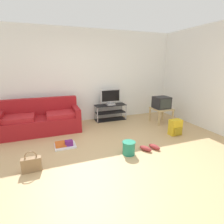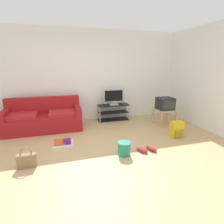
# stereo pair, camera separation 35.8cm
# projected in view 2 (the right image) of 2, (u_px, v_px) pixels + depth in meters

# --- Properties ---
(ground_plane) EXTENTS (9.00, 9.80, 0.02)m
(ground_plane) POSITION_uv_depth(u_px,v_px,m) (102.00, 157.00, 3.38)
(ground_plane) COLOR tan
(wall_back) EXTENTS (9.00, 0.10, 2.70)m
(wall_back) POSITION_uv_depth(u_px,v_px,m) (83.00, 77.00, 5.29)
(wall_back) COLOR white
(wall_back) RESTS_ON ground_plane
(wall_right) EXTENTS (0.10, 3.60, 2.70)m
(wall_right) POSITION_uv_depth(u_px,v_px,m) (207.00, 78.00, 4.61)
(wall_right) COLOR white
(wall_right) RESTS_ON ground_plane
(couch) EXTENTS (1.93, 0.83, 0.84)m
(couch) POSITION_uv_depth(u_px,v_px,m) (44.00, 118.00, 4.71)
(couch) COLOR maroon
(couch) RESTS_ON ground_plane
(tv_stand) EXTENTS (0.97, 0.36, 0.49)m
(tv_stand) POSITION_uv_depth(u_px,v_px,m) (113.00, 112.00, 5.54)
(tv_stand) COLOR black
(tv_stand) RESTS_ON ground_plane
(flat_tv) EXTENTS (0.62, 0.22, 0.48)m
(flat_tv) POSITION_uv_depth(u_px,v_px,m) (114.00, 97.00, 5.39)
(flat_tv) COLOR #B2B2B7
(flat_tv) RESTS_ON tv_stand
(side_table) EXTENTS (0.54, 0.54, 0.45)m
(side_table) POSITION_uv_depth(u_px,v_px,m) (165.00, 112.00, 5.12)
(side_table) COLOR tan
(side_table) RESTS_ON ground_plane
(crt_tv) EXTENTS (0.44, 0.40, 0.34)m
(crt_tv) POSITION_uv_depth(u_px,v_px,m) (165.00, 103.00, 5.07)
(crt_tv) COLOR #232326
(crt_tv) RESTS_ON side_table
(backpack) EXTENTS (0.30, 0.26, 0.39)m
(backpack) POSITION_uv_depth(u_px,v_px,m) (177.00, 129.00, 4.25)
(backpack) COLOR gold
(backpack) RESTS_ON ground_plane
(handbag) EXTENTS (0.31, 0.11, 0.37)m
(handbag) POSITION_uv_depth(u_px,v_px,m) (27.00, 160.00, 3.00)
(handbag) COLOR olive
(handbag) RESTS_ON ground_plane
(cleaning_bucket) EXTENTS (0.26, 0.26, 0.26)m
(cleaning_bucket) POSITION_uv_depth(u_px,v_px,m) (124.00, 148.00, 3.41)
(cleaning_bucket) COLOR #238466
(cleaning_bucket) RESTS_ON ground_plane
(sneakers_pair) EXTENTS (0.43, 0.30, 0.09)m
(sneakers_pair) POSITION_uv_depth(u_px,v_px,m) (147.00, 149.00, 3.58)
(sneakers_pair) COLOR #993333
(sneakers_pair) RESTS_ON ground_plane
(floor_tray) EXTENTS (0.44, 0.36, 0.14)m
(floor_tray) POSITION_uv_depth(u_px,v_px,m) (63.00, 143.00, 3.87)
(floor_tray) COLOR silver
(floor_tray) RESTS_ON ground_plane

